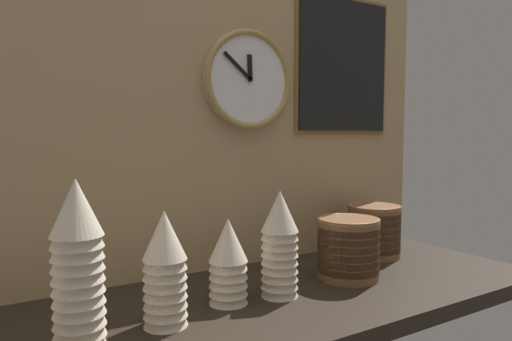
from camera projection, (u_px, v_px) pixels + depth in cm
name	position (u px, v px, depth cm)	size (l,w,h in cm)	color
ground_plane	(256.00, 304.00, 110.78)	(160.00, 56.00, 4.00)	black
wall_tiled_back	(207.00, 87.00, 128.94)	(160.00, 3.00, 105.00)	tan
cup_stack_center_left	(165.00, 269.00, 92.76)	(9.09, 9.09, 23.90)	beige
cup_stack_left	(78.00, 270.00, 78.77)	(9.09, 9.09, 31.84)	beige
cup_stack_center_right	(280.00, 243.00, 109.86)	(9.09, 9.09, 25.89)	beige
cup_stack_center	(228.00, 261.00, 105.33)	(9.09, 9.09, 19.94)	beige
bowl_stack_right	(348.00, 247.00, 123.98)	(16.82, 16.82, 16.63)	brown
bowl_stack_far_right	(374.00, 230.00, 146.30)	(16.82, 16.82, 16.63)	brown
wall_clock	(249.00, 80.00, 132.31)	(28.86, 2.70, 28.86)	white
menu_board	(343.00, 66.00, 151.80)	(39.41, 1.32, 45.40)	olive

